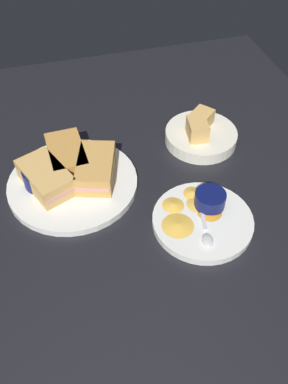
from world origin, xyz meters
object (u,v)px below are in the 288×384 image
(sandwich_half_near, at_px, (96,167))
(bread_basket_rear, at_px, (201,134))
(ramekin_dark_sauce, at_px, (41,175))
(plate_sandwich_main, at_px, (73,183))
(spoon_by_dark_ramekin, at_px, (69,173))
(spoon_by_gravy_ramekin, at_px, (207,235))
(ramekin_light_gravy, at_px, (210,199))
(sandwich_half_far, at_px, (67,156))
(plate_chips_companion, at_px, (203,221))
(sandwich_half_extra, at_px, (46,177))

(sandwich_half_near, xyz_separation_m, bread_basket_rear, (-0.07, 0.27, -0.02))
(sandwich_half_near, relative_size, ramekin_dark_sauce, 1.91)
(plate_sandwich_main, bearing_deg, spoon_by_dark_ramekin, -165.59)
(spoon_by_gravy_ramekin, xyz_separation_m, bread_basket_rear, (-0.29, 0.10, 0.00))
(spoon_by_dark_ramekin, relative_size, bread_basket_rear, 0.57)
(spoon_by_dark_ramekin, xyz_separation_m, ramekin_light_gravy, (0.17, 0.27, 0.01))
(sandwich_half_far, xyz_separation_m, plate_chips_companion, (0.23, 0.24, -0.03))
(ramekin_light_gravy, bearing_deg, sandwich_half_far, -127.61)
(plate_chips_companion, xyz_separation_m, bread_basket_rear, (-0.25, 0.09, 0.01))
(plate_sandwich_main, relative_size, ramekin_light_gravy, 4.47)
(spoon_by_dark_ramekin, xyz_separation_m, bread_basket_rear, (-0.05, 0.33, 0.00))
(sandwich_half_near, distance_m, bread_basket_rear, 0.28)
(plate_sandwich_main, bearing_deg, ramekin_light_gravy, 60.48)
(ramekin_dark_sauce, bearing_deg, bread_basket_rear, 98.46)
(plate_sandwich_main, distance_m, spoon_by_gravy_ramekin, 0.32)
(ramekin_dark_sauce, bearing_deg, sandwich_half_near, 85.76)
(sandwich_half_far, distance_m, plate_chips_companion, 0.33)
(ramekin_dark_sauce, relative_size, bread_basket_rear, 0.44)
(ramekin_dark_sauce, bearing_deg, plate_chips_companion, 57.86)
(sandwich_half_far, height_order, spoon_by_gravy_ramekin, sandwich_half_far)
(plate_sandwich_main, relative_size, sandwich_half_extra, 1.91)
(sandwich_half_extra, bearing_deg, ramekin_dark_sauce, -136.88)
(sandwich_half_extra, xyz_separation_m, spoon_by_gravy_ramekin, (0.22, 0.28, -0.02))
(plate_sandwich_main, xyz_separation_m, spoon_by_gravy_ramekin, (0.22, 0.23, 0.01))
(sandwich_half_far, bearing_deg, ramekin_dark_sauce, -54.50)
(sandwich_half_near, xyz_separation_m, ramekin_light_gravy, (0.15, 0.21, -0.01))
(sandwich_half_near, height_order, spoon_by_gravy_ramekin, sandwich_half_near)
(plate_sandwich_main, xyz_separation_m, spoon_by_dark_ramekin, (-0.02, -0.00, 0.01))
(sandwich_half_near, height_order, spoon_by_dark_ramekin, sandwich_half_near)
(plate_chips_companion, height_order, spoon_by_gravy_ramekin, spoon_by_gravy_ramekin)
(sandwich_half_extra, xyz_separation_m, plate_chips_companion, (0.18, 0.29, -0.03))
(plate_sandwich_main, relative_size, plate_chips_companion, 1.39)
(sandwich_half_near, bearing_deg, sandwich_half_far, -134.36)
(sandwich_half_near, height_order, sandwich_half_extra, same)
(plate_chips_companion, bearing_deg, sandwich_half_near, -134.54)
(ramekin_light_gravy, distance_m, bread_basket_rear, 0.23)
(plate_chips_companion, relative_size, bread_basket_rear, 1.17)
(spoon_by_dark_ramekin, bearing_deg, ramekin_light_gravy, 57.91)
(plate_sandwich_main, bearing_deg, sandwich_half_far, -179.36)
(sandwich_half_far, relative_size, ramekin_dark_sauce, 1.76)
(sandwich_half_near, relative_size, spoon_by_dark_ramekin, 1.48)
(spoon_by_gravy_ramekin, bearing_deg, plate_chips_companion, 167.39)
(plate_sandwich_main, xyz_separation_m, sandwich_half_far, (-0.05, -0.00, 0.03))
(sandwich_half_far, height_order, plate_chips_companion, sandwich_half_far)
(bread_basket_rear, bearing_deg, sandwich_half_near, -76.23)
(sandwich_half_near, distance_m, spoon_by_gravy_ramekin, 0.28)
(sandwich_half_extra, distance_m, ramekin_light_gravy, 0.35)
(sandwich_half_far, relative_size, ramekin_light_gravy, 2.13)
(sandwich_half_extra, relative_size, spoon_by_gravy_ramekin, 1.50)
(spoon_by_dark_ramekin, relative_size, spoon_by_gravy_ramekin, 1.00)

